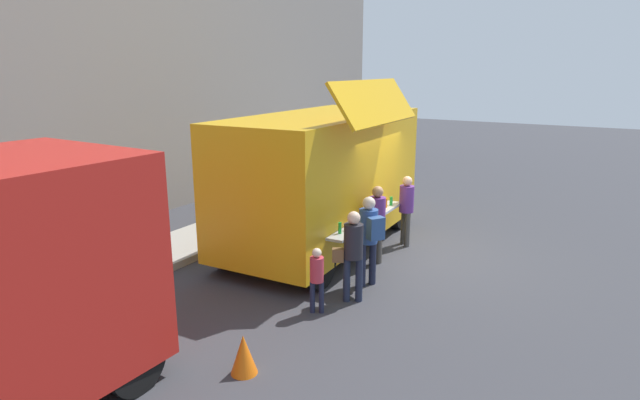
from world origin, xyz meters
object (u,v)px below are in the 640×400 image
at_px(traffic_cone_orange, 244,354).
at_px(customer_mid_with_backpack, 369,232).
at_px(customer_front_ordering, 377,218).
at_px(customer_extra_browsing, 406,204).
at_px(child_near_queue, 317,275).
at_px(trash_bin, 318,185).
at_px(customer_rear_waiting, 352,249).
at_px(food_truck_main, 323,176).

bearing_deg(traffic_cone_orange, customer_mid_with_backpack, -3.49).
relative_size(customer_front_ordering, customer_extra_browsing, 1.03).
bearing_deg(customer_front_ordering, customer_extra_browsing, -84.65).
bearing_deg(child_near_queue, trash_bin, 1.99).
xyz_separation_m(customer_front_ordering, customer_extra_browsing, (1.45, -0.07, -0.03)).
bearing_deg(customer_mid_with_backpack, customer_rear_waiting, 127.94).
distance_m(customer_front_ordering, customer_mid_with_backpack, 1.10).
distance_m(traffic_cone_orange, customer_mid_with_backpack, 3.53).
relative_size(traffic_cone_orange, trash_bin, 0.64).
bearing_deg(food_truck_main, customer_rear_waiting, -142.20).
xyz_separation_m(food_truck_main, customer_extra_browsing, (0.99, -1.59, -0.66)).
xyz_separation_m(trash_bin, customer_rear_waiting, (-5.98, -4.18, 0.53)).
bearing_deg(traffic_cone_orange, customer_extra_browsing, 0.33).
bearing_deg(customer_extra_browsing, food_truck_main, -12.37).
height_order(food_truck_main, customer_front_ordering, food_truck_main).
distance_m(food_truck_main, customer_rear_waiting, 3.00).
bearing_deg(customer_rear_waiting, customer_mid_with_backpack, -27.39).
xyz_separation_m(customer_mid_with_backpack, customer_rear_waiting, (-0.75, -0.03, -0.08)).
bearing_deg(customer_front_ordering, traffic_cone_orange, 99.63).
relative_size(food_truck_main, child_near_queue, 5.06).
distance_m(traffic_cone_orange, customer_rear_waiting, 2.79).
height_order(traffic_cone_orange, customer_extra_browsing, customer_extra_browsing).
bearing_deg(food_truck_main, customer_mid_with_backpack, -131.31).
bearing_deg(food_truck_main, trash_bin, 30.42).
bearing_deg(child_near_queue, customer_rear_waiting, -52.08).
relative_size(traffic_cone_orange, child_near_queue, 0.49).
relative_size(trash_bin, customer_mid_with_backpack, 0.51).
xyz_separation_m(food_truck_main, child_near_queue, (-2.95, -1.56, -0.94)).
bearing_deg(child_near_queue, food_truck_main, -0.34).
bearing_deg(customer_rear_waiting, customer_extra_browsing, -24.97).
distance_m(trash_bin, customer_extra_browsing, 4.79).
bearing_deg(customer_rear_waiting, food_truck_main, 9.59).
height_order(customer_front_ordering, customer_extra_browsing, customer_front_ordering).
relative_size(customer_mid_with_backpack, customer_extra_browsing, 1.06).
height_order(traffic_cone_orange, customer_front_ordering, customer_front_ordering).
bearing_deg(trash_bin, customer_front_ordering, -137.48).
bearing_deg(customer_rear_waiting, child_near_queue, 126.36).
bearing_deg(child_near_queue, customer_mid_with_backpack, -38.93).
height_order(trash_bin, customer_mid_with_backpack, customer_mid_with_backpack).
relative_size(food_truck_main, customer_front_ordering, 3.43).
height_order(trash_bin, child_near_queue, child_near_queue).
bearing_deg(customer_mid_with_backpack, traffic_cone_orange, 122.03).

